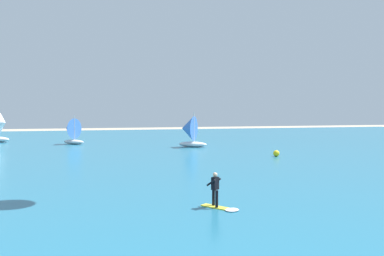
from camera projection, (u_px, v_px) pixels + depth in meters
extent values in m
cube|color=#236B89|center=(126.00, 146.00, 50.43)|extent=(160.00, 90.00, 0.10)
cube|color=yellow|center=(215.00, 207.00, 18.19)|extent=(1.18, 1.39, 0.05)
cylinder|color=black|center=(217.00, 199.00, 17.97)|extent=(0.14, 0.14, 0.80)
cylinder|color=black|center=(213.00, 197.00, 18.38)|extent=(0.14, 0.14, 0.80)
cube|color=black|center=(215.00, 183.00, 18.14)|extent=(0.42, 0.39, 0.60)
sphere|color=beige|center=(215.00, 175.00, 18.13)|extent=(0.22, 0.22, 0.22)
cylinder|color=black|center=(211.00, 183.00, 18.02)|extent=(0.37, 0.46, 0.39)
cylinder|color=black|center=(216.00, 181.00, 18.36)|extent=(0.37, 0.46, 0.39)
ellipsoid|color=white|center=(232.00, 210.00, 17.60)|extent=(0.92, 0.90, 0.08)
ellipsoid|color=silver|center=(74.00, 142.00, 53.28)|extent=(3.34, 3.08, 0.64)
cylinder|color=silver|center=(74.00, 127.00, 53.13)|extent=(0.11, 0.11, 3.39)
cone|color=#3F72CC|center=(70.00, 129.00, 53.45)|extent=(2.98, 3.13, 2.85)
ellipsoid|color=white|center=(193.00, 144.00, 48.99)|extent=(3.82, 3.13, 0.70)
cylinder|color=silver|center=(194.00, 127.00, 48.84)|extent=(0.12, 0.12, 3.73)
cone|color=#3F72CC|center=(188.00, 128.00, 49.10)|extent=(3.09, 3.52, 3.14)
cone|color=white|center=(0.00, 123.00, 56.46)|extent=(3.58, 4.26, 3.78)
sphere|color=yellow|center=(276.00, 153.00, 38.73)|extent=(0.63, 0.63, 0.63)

